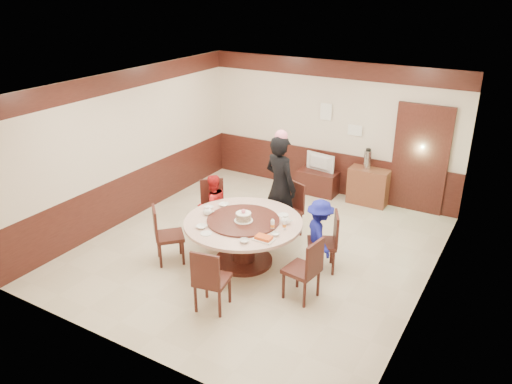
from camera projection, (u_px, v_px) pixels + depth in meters
The scene contains 30 objects.
room at pixel (259, 191), 8.15m from camera, with size 6.00×6.04×2.84m.
banquet_table at pixel (243, 233), 7.96m from camera, with size 1.88×1.88×0.78m.
chair_0 at pixel (323, 252), 7.87m from camera, with size 0.60×0.59×0.97m.
chair_1 at pixel (288, 219), 8.94m from camera, with size 0.57×0.58×0.97m.
chair_2 at pixel (214, 217), 9.02m from camera, with size 0.62×0.62×0.97m.
chair_3 at pixel (169, 244), 8.09m from camera, with size 0.62×0.62×0.97m.
chair_4 at pixel (212, 289), 6.91m from camera, with size 0.52×0.52×0.97m.
chair_5 at pixel (302, 279), 7.14m from camera, with size 0.51×0.50×0.97m.
person_standing at pixel (280, 186), 8.70m from camera, with size 0.68×0.45×1.86m, color black.
person_red at pixel (213, 206), 8.82m from camera, with size 0.56×0.44×1.15m, color #B21718.
person_blue at pixel (319, 235), 7.80m from camera, with size 0.75×0.43×1.17m, color navy.
birthday_cake at pixel (244, 217), 7.78m from camera, with size 0.30×0.30×0.20m.
teapot_left at pixel (207, 212), 8.05m from camera, with size 0.17×0.15×0.13m, color white.
teapot_right at pixel (285, 220), 7.75m from camera, with size 0.17×0.15×0.13m, color white.
bowl_0 at pixel (224, 205), 8.38m from camera, with size 0.17×0.17×0.04m, color white.
bowl_1 at pixel (244, 241), 7.22m from camera, with size 0.15×0.15×0.05m, color white.
bowl_2 at pixel (202, 227), 7.64m from camera, with size 0.16×0.16×0.04m, color white.
bowl_3 at pixel (275, 234), 7.42m from camera, with size 0.13×0.13×0.04m, color white.
bowl_4 at pixel (209, 207), 8.29m from camera, with size 0.14×0.14×0.04m, color white.
saucer_near at pixel (206, 233), 7.47m from camera, with size 0.18×0.18×0.01m, color white.
saucer_far at pixel (283, 215), 8.06m from camera, with size 0.18×0.18×0.01m, color white.
shrimp_platter at pixel (264, 238), 7.28m from camera, with size 0.30×0.20×0.06m.
bottle_0 at pixel (273, 225), 7.56m from camera, with size 0.06×0.06×0.16m, color white.
bottle_1 at pixel (284, 225), 7.57m from camera, with size 0.06×0.06×0.16m, color white.
tv_stand at pixel (318, 182), 10.71m from camera, with size 0.85×0.45×0.50m, color #3B1712.
television at pixel (319, 163), 10.53m from camera, with size 0.67×0.09×0.38m, color gray.
side_cabinet at pixel (368, 186), 10.17m from camera, with size 0.80×0.40×0.75m, color brown.
thermos at pixel (368, 160), 9.98m from camera, with size 0.15×0.15×0.38m, color silver.
notice_left at pixel (326, 112), 10.27m from camera, with size 0.25×0.00×0.35m, color white.
notice_right at pixel (355, 130), 10.09m from camera, with size 0.30×0.00×0.22m, color white.
Camera 1 is at (3.76, -6.48, 4.26)m, focal length 35.00 mm.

